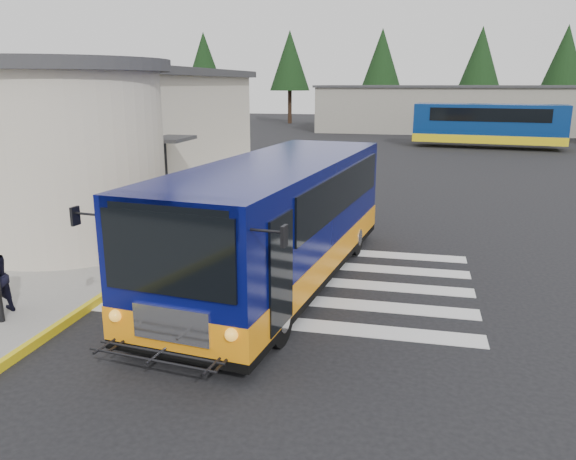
# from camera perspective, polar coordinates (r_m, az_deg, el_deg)

# --- Properties ---
(ground) EXTENTS (140.00, 140.00, 0.00)m
(ground) POSITION_cam_1_polar(r_m,az_deg,el_deg) (13.56, 3.27, -4.09)
(ground) COLOR black
(ground) RESTS_ON ground
(sidewalk) EXTENTS (10.00, 34.00, 0.15)m
(sidewalk) POSITION_cam_1_polar(r_m,az_deg,el_deg) (20.48, -20.33, 1.68)
(sidewalk) COLOR gray
(sidewalk) RESTS_ON ground
(curb_strip) EXTENTS (0.12, 34.00, 0.16)m
(curb_strip) POSITION_cam_1_polar(r_m,az_deg,el_deg) (18.27, -7.19, 1.02)
(curb_strip) COLOR yellow
(curb_strip) RESTS_ON ground
(station_building) EXTENTS (12.70, 18.70, 4.80)m
(station_building) POSITION_cam_1_polar(r_m,az_deg,el_deg) (23.53, -20.84, 9.37)
(station_building) COLOR beige
(station_building) RESTS_ON ground
(crosswalk) EXTENTS (8.00, 5.35, 0.01)m
(crosswalk) POSITION_cam_1_polar(r_m,az_deg,el_deg) (12.90, 0.48, -5.03)
(crosswalk) COLOR silver
(crosswalk) RESTS_ON ground
(depot_building) EXTENTS (26.40, 8.40, 4.20)m
(depot_building) POSITION_cam_1_polar(r_m,az_deg,el_deg) (54.85, 17.29, 11.67)
(depot_building) COLOR gray
(depot_building) RESTS_ON ground
(tree_line) EXTENTS (58.40, 4.40, 10.00)m
(tree_line) POSITION_cam_1_polar(r_m,az_deg,el_deg) (62.85, 17.38, 16.23)
(tree_line) COLOR black
(tree_line) RESTS_ON ground
(transit_bus) EXTENTS (4.12, 9.96, 2.74)m
(transit_bus) POSITION_cam_1_polar(r_m,az_deg,el_deg) (12.37, -1.02, 0.43)
(transit_bus) COLOR #070B53
(transit_bus) RESTS_ON ground
(far_bus_a) EXTENTS (10.27, 4.11, 2.58)m
(far_bus_a) POSITION_cam_1_polar(r_m,az_deg,el_deg) (41.84, 19.73, 10.15)
(far_bus_a) COLOR navy
(far_bus_a) RESTS_ON ground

